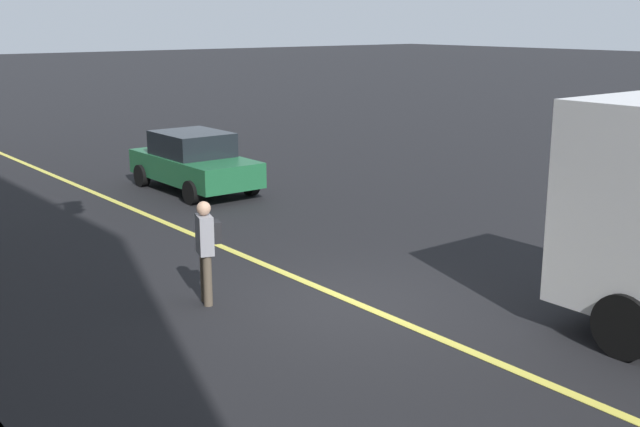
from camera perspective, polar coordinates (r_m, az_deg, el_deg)
name	(u,v)px	position (r m, az deg, el deg)	size (l,w,h in m)	color
ground	(351,302)	(12.71, 2.28, -6.40)	(200.00, 200.00, 0.00)	black
lane_stripe_center	(351,301)	(12.71, 2.28, -6.37)	(80.00, 0.16, 0.01)	#D8CC4C
car_green	(194,161)	(20.97, -9.14, 3.75)	(4.15, 1.93, 1.55)	#1E6038
pedestrian_with_backpack	(206,245)	(12.46, -8.25, -2.24)	(0.45, 0.44, 1.67)	brown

